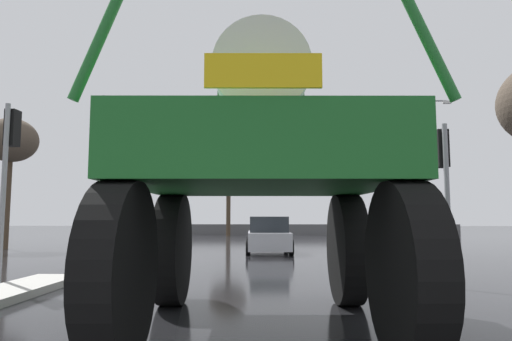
% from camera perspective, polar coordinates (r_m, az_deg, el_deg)
% --- Properties ---
extents(ground_plane, '(120.00, 120.00, 0.00)m').
position_cam_1_polar(ground_plane, '(18.86, 0.53, -10.37)').
color(ground_plane, black).
extents(oversize_sprayer, '(4.19, 5.12, 4.98)m').
position_cam_1_polar(oversize_sprayer, '(6.49, 0.61, -0.48)').
color(oversize_sprayer, black).
rests_on(oversize_sprayer, ground).
extents(sedan_ahead, '(2.01, 4.16, 1.52)m').
position_cam_1_polar(sedan_ahead, '(19.56, 1.56, -8.12)').
color(sedan_ahead, '#B7B7BF').
rests_on(sedan_ahead, ground).
extents(traffic_signal_near_left, '(0.24, 0.54, 4.05)m').
position_cam_1_polar(traffic_signal_near_left, '(11.81, -28.34, 1.98)').
color(traffic_signal_near_left, gray).
rests_on(traffic_signal_near_left, ground).
extents(traffic_signal_near_right, '(0.24, 0.54, 3.53)m').
position_cam_1_polar(traffic_signal_near_right, '(10.88, 22.28, 0.29)').
color(traffic_signal_near_right, gray).
rests_on(traffic_signal_near_right, ground).
extents(streetlight_far_left, '(1.73, 0.24, 8.39)m').
position_cam_1_polar(streetlight_far_left, '(27.06, -18.43, 1.12)').
color(streetlight_far_left, gray).
rests_on(streetlight_far_left, ground).
extents(streetlight_far_right, '(2.25, 0.24, 8.88)m').
position_cam_1_polar(streetlight_far_right, '(30.01, 19.83, 1.11)').
color(streetlight_far_right, gray).
rests_on(streetlight_far_right, ground).
extents(bare_tree_left, '(2.49, 2.49, 6.26)m').
position_cam_1_polar(bare_tree_left, '(25.12, -28.18, 3.23)').
color(bare_tree_left, '#473828').
rests_on(bare_tree_left, ground).
extents(bare_tree_far_center, '(3.02, 3.02, 6.24)m').
position_cam_1_polar(bare_tree_far_center, '(36.92, -3.43, -0.53)').
color(bare_tree_far_center, '#473828').
rests_on(bare_tree_far_center, ground).
extents(roadside_barrier, '(32.33, 0.24, 0.90)m').
position_cam_1_polar(roadside_barrier, '(38.72, 1.13, -7.37)').
color(roadside_barrier, '#59595B').
rests_on(roadside_barrier, ground).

